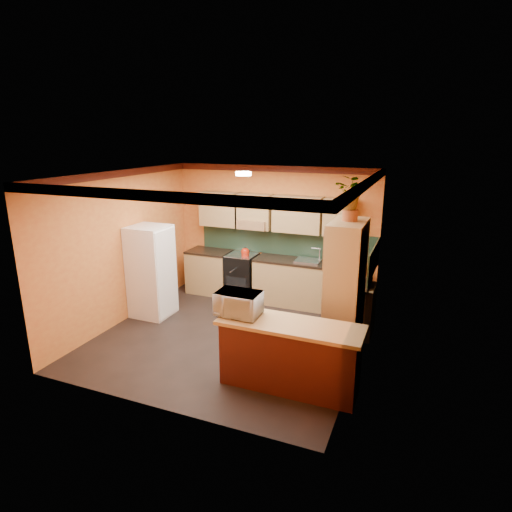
{
  "coord_description": "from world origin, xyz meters",
  "views": [
    {
      "loc": [
        2.86,
        -5.9,
        3.27
      ],
      "look_at": [
        0.28,
        0.45,
        1.33
      ],
      "focal_mm": 30.0,
      "sensor_mm": 36.0,
      "label": 1
    }
  ],
  "objects": [
    {
      "name": "base_cabinets_back",
      "position": [
        0.05,
        1.8,
        0.44
      ],
      "size": [
        3.65,
        0.6,
        0.88
      ],
      "primitive_type": "cube",
      "color": "tan",
      "rests_on": "ground"
    },
    {
      "name": "pantry",
      "position": [
        1.85,
        0.08,
        1.05
      ],
      "size": [
        0.48,
        0.9,
        2.1
      ],
      "primitive_type": "cube",
      "color": "tan",
      "rests_on": "ground"
    },
    {
      "name": "countertop_right",
      "position": [
        1.8,
        0.91,
        0.9
      ],
      "size": [
        0.62,
        0.8,
        0.04
      ],
      "primitive_type": "cube",
      "color": "black",
      "rests_on": "base_cabinets_right"
    },
    {
      "name": "kettle",
      "position": [
        -0.48,
        1.75,
        1.0
      ],
      "size": [
        0.22,
        0.22,
        0.18
      ],
      "primitive_type": null,
      "rotation": [
        0.0,
        0.0,
        -0.39
      ],
      "color": "#B3200B",
      "rests_on": "stove"
    },
    {
      "name": "countertop_back",
      "position": [
        0.05,
        1.8,
        0.9
      ],
      "size": [
        3.65,
        0.62,
        0.04
      ],
      "primitive_type": "cube",
      "color": "black",
      "rests_on": "base_cabinets_back"
    },
    {
      "name": "fern",
      "position": [
        1.85,
        0.13,
        2.5
      ],
      "size": [
        0.55,
        0.52,
        0.48
      ],
      "primitive_type": "imported",
      "rotation": [
        0.0,
        0.0,
        -0.42
      ],
      "color": "tan",
      "rests_on": "fern_pot"
    },
    {
      "name": "breakfast_bar",
      "position": [
        1.36,
        -1.04,
        0.44
      ],
      "size": [
        1.8,
        0.55,
        0.88
      ],
      "primitive_type": "cube",
      "color": "#511913",
      "rests_on": "ground"
    },
    {
      "name": "fridge",
      "position": [
        -1.75,
        0.32,
        0.85
      ],
      "size": [
        0.68,
        0.66,
        1.7
      ],
      "primitive_type": "cube",
      "color": "white",
      "rests_on": "ground"
    },
    {
      "name": "stove",
      "position": [
        -0.58,
        1.8,
        0.46
      ],
      "size": [
        0.58,
        0.58,
        0.91
      ],
      "primitive_type": "cube",
      "color": "black",
      "rests_on": "ground"
    },
    {
      "name": "fern_pot",
      "position": [
        1.85,
        0.13,
        2.18
      ],
      "size": [
        0.22,
        0.22,
        0.16
      ],
      "primitive_type": "cylinder",
      "color": "brown",
      "rests_on": "pantry"
    },
    {
      "name": "base_cabinets_right",
      "position": [
        1.8,
        0.91,
        0.44
      ],
      "size": [
        0.6,
        0.8,
        0.88
      ],
      "primitive_type": "cube",
      "color": "tan",
      "rests_on": "ground"
    },
    {
      "name": "microwave",
      "position": [
        0.63,
        -1.04,
        1.09
      ],
      "size": [
        0.59,
        0.4,
        0.33
      ],
      "primitive_type": "imported",
      "rotation": [
        0.0,
        0.0,
        0.0
      ],
      "color": "white",
      "rests_on": "bar_top"
    },
    {
      "name": "room_shell",
      "position": [
        0.02,
        0.28,
        2.09
      ],
      "size": [
        4.24,
        4.24,
        2.72
      ],
      "color": "black",
      "rests_on": "ground"
    },
    {
      "name": "bar_top",
      "position": [
        1.36,
        -1.04,
        0.91
      ],
      "size": [
        1.9,
        0.65,
        0.05
      ],
      "primitive_type": "cube",
      "color": "tan",
      "rests_on": "breakfast_bar"
    },
    {
      "name": "sink",
      "position": [
        0.82,
        1.8,
        0.94
      ],
      "size": [
        0.48,
        0.4,
        0.03
      ],
      "primitive_type": "cube",
      "color": "silver",
      "rests_on": "countertop_back"
    }
  ]
}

